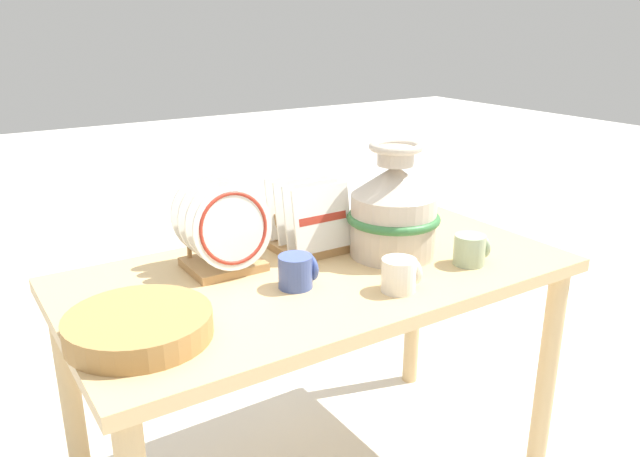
# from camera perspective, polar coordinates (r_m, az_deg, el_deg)

# --- Properties ---
(display_table) EXTENTS (1.30, 0.69, 0.70)m
(display_table) POSITION_cam_1_polar(r_m,az_deg,el_deg) (1.67, 0.00, -6.53)
(display_table) COLOR tan
(display_table) RESTS_ON ground_plane
(ceramic_vase) EXTENTS (0.25, 0.25, 0.31)m
(ceramic_vase) POSITION_cam_1_polar(r_m,az_deg,el_deg) (1.69, 6.75, 1.85)
(ceramic_vase) COLOR beige
(ceramic_vase) RESTS_ON display_table
(dish_rack_round_plates) EXTENTS (0.21, 0.19, 0.24)m
(dish_rack_round_plates) POSITION_cam_1_polar(r_m,az_deg,el_deg) (1.61, -8.82, -0.60)
(dish_rack_round_plates) COLOR tan
(dish_rack_round_plates) RESTS_ON display_table
(dish_rack_square_plates) EXTENTS (0.19, 0.18, 0.20)m
(dish_rack_square_plates) POSITION_cam_1_polar(r_m,az_deg,el_deg) (1.74, -1.11, 0.14)
(dish_rack_square_plates) COLOR tan
(dish_rack_square_plates) RESTS_ON display_table
(wicker_charger_stack) EXTENTS (0.30, 0.30, 0.05)m
(wicker_charger_stack) POSITION_cam_1_polar(r_m,az_deg,el_deg) (1.33, -16.22, -8.55)
(wicker_charger_stack) COLOR #AD7F47
(wicker_charger_stack) RESTS_ON display_table
(mug_cream_glaze) EXTENTS (0.09, 0.08, 0.08)m
(mug_cream_glaze) POSITION_cam_1_polar(r_m,az_deg,el_deg) (1.50, 7.33, -4.21)
(mug_cream_glaze) COLOR silver
(mug_cream_glaze) RESTS_ON display_table
(mug_sage_glaze) EXTENTS (0.09, 0.08, 0.08)m
(mug_sage_glaze) POSITION_cam_1_polar(r_m,az_deg,el_deg) (1.69, 13.61, -1.86)
(mug_sage_glaze) COLOR #9EB28E
(mug_sage_glaze) RESTS_ON display_table
(mug_cobalt_glaze) EXTENTS (0.09, 0.08, 0.08)m
(mug_cobalt_glaze) POSITION_cam_1_polar(r_m,az_deg,el_deg) (1.51, -2.12, -3.92)
(mug_cobalt_glaze) COLOR #42569E
(mug_cobalt_glaze) RESTS_ON display_table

